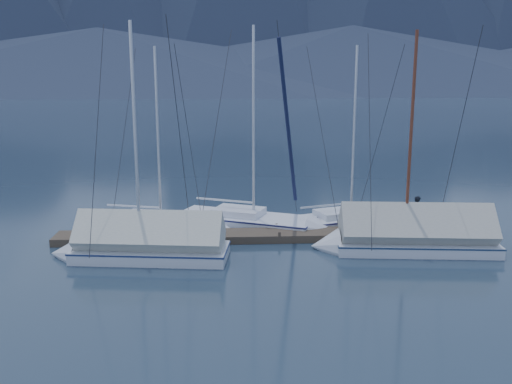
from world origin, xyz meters
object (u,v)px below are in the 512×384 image
sailboat_open_mid (264,224)px  sailboat_covered_far (137,247)px  sailboat_open_right (359,220)px  sailboat_covered_near (401,239)px  sailboat_open_left (171,226)px  person (417,212)px

sailboat_open_mid → sailboat_covered_far: sailboat_open_mid is taller
sailboat_open_right → sailboat_covered_far: 11.48m
sailboat_open_mid → sailboat_covered_near: sailboat_open_mid is taller
sailboat_open_mid → sailboat_covered_near: size_ratio=1.05×
sailboat_open_right → sailboat_covered_near: bearing=-81.3°
sailboat_open_left → sailboat_open_right: (9.40, 0.75, 0.00)m
sailboat_covered_near → person: bearing=56.9°
sailboat_open_mid → sailboat_open_right: bearing=6.7°
person → sailboat_open_mid: bearing=55.9°
sailboat_open_mid → sailboat_open_right: 4.90m
sailboat_open_left → sailboat_covered_far: size_ratio=0.93×
sailboat_covered_near → person: size_ratio=6.59×
person → sailboat_open_right: bearing=22.6°
sailboat_open_left → person: bearing=-7.6°
sailboat_open_right → sailboat_covered_near: size_ratio=0.95×
sailboat_open_right → sailboat_covered_far: sailboat_covered_far is taller
sailboat_covered_far → sailboat_covered_near: bearing=2.4°
sailboat_covered_near → sailboat_covered_far: bearing=-177.6°
sailboat_open_right → sailboat_covered_near: sailboat_covered_near is taller
sailboat_covered_far → person: bearing=12.1°
sailboat_open_left → person: (11.52, -1.53, 0.94)m
sailboat_covered_far → sailboat_open_left: bearing=77.2°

